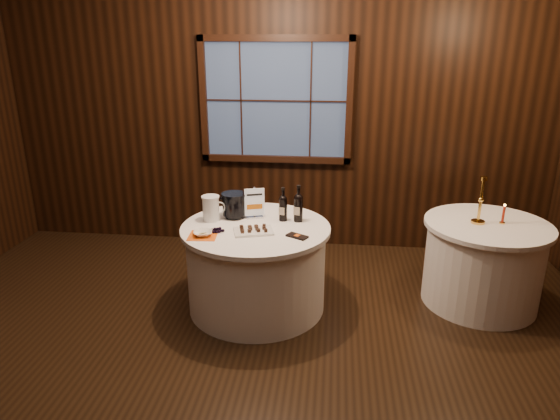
# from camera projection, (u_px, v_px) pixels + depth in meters

# --- Properties ---
(ground) EXTENTS (6.00, 6.00, 0.00)m
(ground) POSITION_uv_depth(u_px,v_px,m) (236.00, 376.00, 3.57)
(ground) COLOR black
(ground) RESTS_ON ground
(back_wall) EXTENTS (6.00, 0.10, 3.00)m
(back_wall) POSITION_uv_depth(u_px,v_px,m) (276.00, 110.00, 5.39)
(back_wall) COLOR black
(back_wall) RESTS_ON ground
(main_table) EXTENTS (1.28, 1.28, 0.77)m
(main_table) POSITION_uv_depth(u_px,v_px,m) (256.00, 267.00, 4.38)
(main_table) COLOR white
(main_table) RESTS_ON ground
(side_table) EXTENTS (1.08, 1.08, 0.77)m
(side_table) POSITION_uv_depth(u_px,v_px,m) (483.00, 263.00, 4.45)
(side_table) COLOR white
(side_table) RESTS_ON ground
(sign_stand) EXTENTS (0.17, 0.12, 0.28)m
(sign_stand) POSITION_uv_depth(u_px,v_px,m) (254.00, 208.00, 4.42)
(sign_stand) COLOR silver
(sign_stand) RESTS_ON main_table
(port_bottle_left) EXTENTS (0.07, 0.08, 0.30)m
(port_bottle_left) POSITION_uv_depth(u_px,v_px,m) (283.00, 206.00, 4.35)
(port_bottle_left) COLOR black
(port_bottle_left) RESTS_ON main_table
(port_bottle_right) EXTENTS (0.08, 0.09, 0.33)m
(port_bottle_right) POSITION_uv_depth(u_px,v_px,m) (298.00, 206.00, 4.33)
(port_bottle_right) COLOR black
(port_bottle_right) RESTS_ON main_table
(ice_bucket) EXTENTS (0.22, 0.22, 0.22)m
(ice_bucket) POSITION_uv_depth(u_px,v_px,m) (234.00, 205.00, 4.43)
(ice_bucket) COLOR black
(ice_bucket) RESTS_ON main_table
(chocolate_plate) EXTENTS (0.37, 0.29, 0.05)m
(chocolate_plate) POSITION_uv_depth(u_px,v_px,m) (253.00, 230.00, 4.12)
(chocolate_plate) COLOR white
(chocolate_plate) RESTS_ON main_table
(chocolate_box) EXTENTS (0.19, 0.16, 0.01)m
(chocolate_box) POSITION_uv_depth(u_px,v_px,m) (297.00, 236.00, 4.02)
(chocolate_box) COLOR black
(chocolate_box) RESTS_ON main_table
(grape_bunch) EXTENTS (0.17, 0.10, 0.04)m
(grape_bunch) POSITION_uv_depth(u_px,v_px,m) (217.00, 231.00, 4.10)
(grape_bunch) COLOR black
(grape_bunch) RESTS_ON main_table
(glass_pitcher) EXTENTS (0.21, 0.16, 0.22)m
(glass_pitcher) POSITION_uv_depth(u_px,v_px,m) (211.00, 208.00, 4.35)
(glass_pitcher) COLOR white
(glass_pitcher) RESTS_ON main_table
(orange_napkin) EXTENTS (0.24, 0.24, 0.00)m
(orange_napkin) POSITION_uv_depth(u_px,v_px,m) (203.00, 236.00, 4.05)
(orange_napkin) COLOR #E45B13
(orange_napkin) RESTS_ON main_table
(cracker_bowl) EXTENTS (0.19, 0.19, 0.04)m
(cracker_bowl) POSITION_uv_depth(u_px,v_px,m) (203.00, 233.00, 4.04)
(cracker_bowl) COLOR white
(cracker_bowl) RESTS_ON orange_napkin
(brass_candlestick) EXTENTS (0.12, 0.12, 0.42)m
(brass_candlestick) POSITION_uv_depth(u_px,v_px,m) (480.00, 207.00, 4.28)
(brass_candlestick) COLOR gold
(brass_candlestick) RESTS_ON side_table
(red_candle) EXTENTS (0.05, 0.05, 0.18)m
(red_candle) POSITION_uv_depth(u_px,v_px,m) (503.00, 216.00, 4.29)
(red_candle) COLOR gold
(red_candle) RESTS_ON side_table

